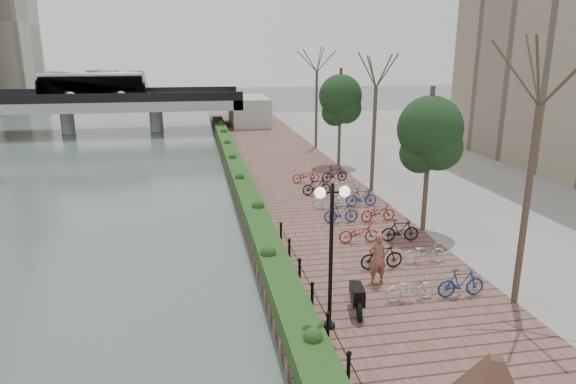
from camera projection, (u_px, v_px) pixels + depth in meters
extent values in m
plane|color=#59595B|center=(286.00, 378.00, 13.73)|extent=(220.00, 220.00, 0.00)
cube|color=#4C5F55|center=(3.00, 179.00, 34.78)|extent=(30.00, 130.00, 0.02)
cube|color=brown|center=(300.00, 191.00, 30.94)|extent=(8.00, 75.00, 0.50)
cube|color=gray|center=(537.00, 179.00, 33.75)|extent=(24.00, 75.00, 0.50)
cube|color=#193A15|center=(239.00, 175.00, 32.57)|extent=(1.10, 56.00, 0.60)
cylinder|color=black|center=(349.00, 367.00, 12.80)|extent=(0.10, 0.10, 0.70)
cylinder|color=black|center=(328.00, 326.00, 14.69)|extent=(0.10, 0.10, 0.70)
cylinder|color=black|center=(312.00, 294.00, 16.59)|extent=(0.10, 0.10, 0.70)
cylinder|color=black|center=(300.00, 269.00, 18.48)|extent=(0.10, 0.10, 0.70)
cylinder|color=black|center=(289.00, 249.00, 20.38)|extent=(0.10, 0.10, 0.70)
cylinder|color=black|center=(281.00, 232.00, 22.27)|extent=(0.10, 0.10, 0.70)
cylinder|color=black|center=(331.00, 258.00, 14.71)|extent=(0.12, 0.12, 4.43)
cylinder|color=black|center=(332.00, 192.00, 14.18)|extent=(0.70, 0.06, 0.06)
sphere|color=white|center=(320.00, 193.00, 14.12)|extent=(0.32, 0.32, 0.32)
sphere|color=white|center=(345.00, 192.00, 14.25)|extent=(0.32, 0.32, 0.32)
imported|color=brown|center=(377.00, 258.00, 17.96)|extent=(0.72, 0.50, 1.87)
imported|color=silver|center=(408.00, 286.00, 16.90)|extent=(0.60, 1.71, 0.90)
imported|color=black|center=(381.00, 255.00, 19.35)|extent=(0.47, 1.66, 1.00)
imported|color=maroon|center=(359.00, 233.00, 21.83)|extent=(0.60, 1.71, 0.90)
imported|color=navy|center=(342.00, 213.00, 24.28)|extent=(0.47, 1.66, 1.00)
imported|color=silver|center=(328.00, 199.00, 26.76)|extent=(0.60, 1.71, 0.90)
imported|color=black|center=(316.00, 186.00, 29.21)|extent=(0.47, 1.66, 1.00)
imported|color=maroon|center=(306.00, 176.00, 31.68)|extent=(0.60, 1.72, 0.90)
imported|color=navy|center=(459.00, 281.00, 17.21)|extent=(0.47, 1.66, 1.00)
imported|color=silver|center=(425.00, 253.00, 19.68)|extent=(0.60, 1.71, 0.90)
imported|color=black|center=(399.00, 229.00, 22.13)|extent=(0.47, 1.66, 1.00)
imported|color=maroon|center=(378.00, 212.00, 24.61)|extent=(0.60, 1.71, 0.90)
imported|color=navy|center=(361.00, 197.00, 27.06)|extent=(0.47, 1.66, 1.00)
imported|color=silver|center=(346.00, 185.00, 29.54)|extent=(0.60, 1.72, 0.90)
imported|color=black|center=(334.00, 174.00, 31.99)|extent=(0.47, 1.66, 1.00)
cube|color=#B0AFAA|center=(66.00, 105.00, 52.92)|extent=(36.00, 8.00, 1.00)
cube|color=black|center=(55.00, 99.00, 48.97)|extent=(36.00, 0.15, 0.90)
cube|color=black|center=(73.00, 92.00, 56.36)|extent=(36.00, 0.15, 0.90)
cylinder|color=#B0AFAA|center=(67.00, 122.00, 53.39)|extent=(1.40, 1.40, 2.50)
cylinder|color=#B0AFAA|center=(156.00, 120.00, 54.97)|extent=(1.40, 1.40, 2.50)
imported|color=white|center=(93.00, 85.00, 52.90)|extent=(2.52, 10.77, 3.00)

